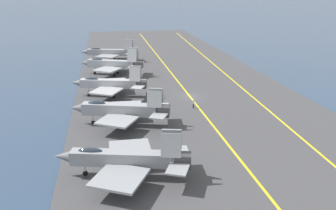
{
  "coord_description": "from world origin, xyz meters",
  "views": [
    {
      "loc": [
        -67.84,
        16.61,
        22.11
      ],
      "look_at": [
        -12.05,
        6.67,
        2.9
      ],
      "focal_mm": 38.0,
      "sensor_mm": 36.0,
      "label": 1
    }
  ],
  "objects_px": {
    "parked_jet_fifth": "(112,64)",
    "parked_jet_sixth": "(110,52)",
    "parked_jet_third": "(121,110)",
    "parked_jet_fourth": "(110,84)",
    "crew_white_vest": "(193,103)",
    "parked_jet_second": "(125,158)"
  },
  "relations": [
    {
      "from": "parked_jet_second",
      "to": "parked_jet_sixth",
      "type": "height_order",
      "value": "parked_jet_sixth"
    },
    {
      "from": "parked_jet_fifth",
      "to": "crew_white_vest",
      "type": "xyz_separation_m",
      "value": [
        -28.59,
        -13.97,
        -1.83
      ]
    },
    {
      "from": "parked_jet_second",
      "to": "parked_jet_fifth",
      "type": "xyz_separation_m",
      "value": [
        51.44,
        0.0,
        0.38
      ]
    },
    {
      "from": "parked_jet_fourth",
      "to": "parked_jet_fifth",
      "type": "distance_m",
      "value": 18.42
    },
    {
      "from": "parked_jet_fifth",
      "to": "parked_jet_fourth",
      "type": "bearing_deg",
      "value": 177.26
    },
    {
      "from": "parked_jet_second",
      "to": "parked_jet_fifth",
      "type": "relative_size",
      "value": 0.99
    },
    {
      "from": "parked_jet_fifth",
      "to": "parked_jet_sixth",
      "type": "xyz_separation_m",
      "value": [
        17.17,
        0.21,
        -0.09
      ]
    },
    {
      "from": "parked_jet_sixth",
      "to": "parked_jet_fourth",
      "type": "bearing_deg",
      "value": 178.92
    },
    {
      "from": "parked_jet_third",
      "to": "parked_jet_second",
      "type": "bearing_deg",
      "value": 178.53
    },
    {
      "from": "parked_jet_fourth",
      "to": "parked_jet_sixth",
      "type": "bearing_deg",
      "value": -1.08
    },
    {
      "from": "parked_jet_third",
      "to": "parked_jet_fifth",
      "type": "distance_m",
      "value": 34.77
    },
    {
      "from": "parked_jet_second",
      "to": "crew_white_vest",
      "type": "distance_m",
      "value": 26.82
    },
    {
      "from": "parked_jet_sixth",
      "to": "parked_jet_second",
      "type": "bearing_deg",
      "value": -179.82
    },
    {
      "from": "parked_jet_second",
      "to": "parked_jet_fifth",
      "type": "bearing_deg",
      "value": 0.01
    },
    {
      "from": "parked_jet_sixth",
      "to": "crew_white_vest",
      "type": "bearing_deg",
      "value": -162.78
    },
    {
      "from": "parked_jet_second",
      "to": "parked_jet_fifth",
      "type": "distance_m",
      "value": 51.45
    },
    {
      "from": "parked_jet_fourth",
      "to": "parked_jet_sixth",
      "type": "height_order",
      "value": "parked_jet_fourth"
    },
    {
      "from": "parked_jet_third",
      "to": "parked_jet_sixth",
      "type": "height_order",
      "value": "parked_jet_sixth"
    },
    {
      "from": "parked_jet_third",
      "to": "parked_jet_fourth",
      "type": "relative_size",
      "value": 1.05
    },
    {
      "from": "parked_jet_third",
      "to": "parked_jet_fifth",
      "type": "bearing_deg",
      "value": 0.71
    },
    {
      "from": "parked_jet_second",
      "to": "crew_white_vest",
      "type": "height_order",
      "value": "parked_jet_second"
    },
    {
      "from": "parked_jet_second",
      "to": "parked_jet_fourth",
      "type": "relative_size",
      "value": 1.04
    }
  ]
}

